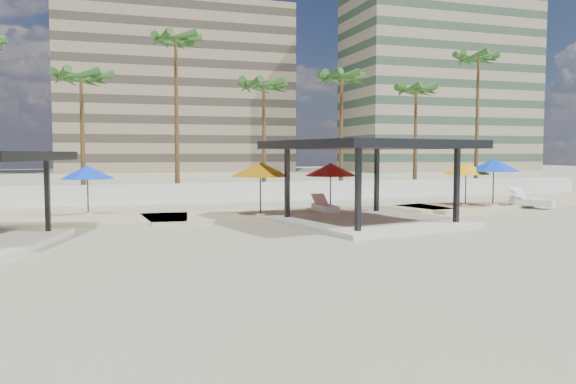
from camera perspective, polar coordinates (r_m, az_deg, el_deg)
name	(u,v)px	position (r m, az deg, el deg)	size (l,w,h in m)	color
ground	(318,235)	(21.46, 3.07, -4.43)	(200.00, 200.00, 0.00)	tan
promenade	(301,212)	(29.28, 1.32, -2.05)	(44.45, 7.97, 0.24)	#C6B284
boundary_wall	(230,192)	(36.70, -5.95, 0.00)	(56.00, 0.30, 1.20)	silver
building_mid	(176,88)	(99.12, -11.36, 10.37)	(38.00, 16.00, 30.40)	#847259
building_east	(439,72)	(103.24, 15.11, 11.73)	(32.00, 15.00, 36.40)	gray
pavilion_central	(369,175)	(24.83, 8.22, 1.76)	(8.65, 8.65, 3.67)	beige
umbrella_b	(260,169)	(26.55, -2.83, 2.31)	(3.76, 3.76, 2.54)	beige
umbrella_c	(331,170)	(28.67, 4.35, 2.27)	(3.42, 3.42, 2.45)	beige
umbrella_d	(494,165)	(33.34, 20.18, 2.58)	(3.65, 3.65, 2.65)	beige
umbrella_e	(466,169)	(33.06, 17.64, 2.27)	(3.51, 3.51, 2.42)	beige
umbrella_f	(87,172)	(28.70, -19.72, 1.89)	(3.47, 3.47, 2.36)	beige
lounger_b	(325,208)	(28.27, 3.75, -1.61)	(0.79, 2.27, 0.85)	silver
lounger_c	(533,202)	(34.49, 23.63, -0.93)	(1.81, 2.24, 0.84)	silver
lounger_d	(526,200)	(35.52, 22.99, -0.75)	(1.05, 2.44, 0.90)	silver
palm_c	(81,82)	(38.19, -20.28, 10.46)	(3.00, 3.00, 8.74)	brown
palm_d	(176,47)	(39.62, -11.35, 14.23)	(3.00, 3.00, 11.55)	brown
palm_e	(264,89)	(39.91, -2.48, 10.36)	(3.00, 3.00, 8.70)	brown
palm_f	(342,83)	(42.18, 5.47, 11.01)	(3.00, 3.00, 9.48)	brown
palm_g	(416,93)	(44.48, 12.88, 9.74)	(3.00, 3.00, 8.80)	brown
palm_h	(478,64)	(48.60, 18.78, 12.22)	(3.00, 3.00, 11.58)	brown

